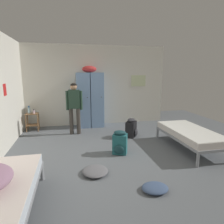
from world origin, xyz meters
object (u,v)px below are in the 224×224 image
(bed_right, at_px, (190,134))
(lotion_bottle, at_px, (34,112))
(backpack_teal, at_px, (120,143))
(person_traveler, at_px, (74,104))
(water_bottle, at_px, (29,110))
(backpack_black, at_px, (132,128))
(clothes_pile_denim, at_px, (155,188))
(clothes_pile_grey, at_px, (95,171))
(locker_bank, at_px, (90,99))
(shelf_unit, at_px, (32,120))

(bed_right, distance_m, lotion_bottle, 4.65)
(lotion_bottle, xyz_separation_m, backpack_teal, (2.22, -2.34, -0.37))
(person_traveler, relative_size, water_bottle, 6.47)
(person_traveler, height_order, backpack_teal, person_traveler)
(water_bottle, distance_m, backpack_black, 3.30)
(clothes_pile_denim, bearing_deg, water_bottle, 122.84)
(bed_right, xyz_separation_m, clothes_pile_denim, (-1.58, -1.49, -0.33))
(lotion_bottle, height_order, clothes_pile_grey, lotion_bottle)
(person_traveler, xyz_separation_m, backpack_black, (1.60, -0.63, -0.67))
(lotion_bottle, xyz_separation_m, clothes_pile_grey, (1.54, -3.14, -0.58))
(backpack_black, height_order, clothes_pile_denim, backpack_black)
(person_traveler, xyz_separation_m, clothes_pile_denim, (1.14, -3.29, -0.88))
(lotion_bottle, distance_m, backpack_teal, 3.24)
(person_traveler, height_order, lotion_bottle, person_traveler)
(lotion_bottle, distance_m, clothes_pile_denim, 4.60)
(bed_right, distance_m, clothes_pile_denim, 2.19)
(locker_bank, xyz_separation_m, person_traveler, (-0.55, -0.78, -0.04))
(shelf_unit, relative_size, bed_right, 0.30)
(clothes_pile_denim, bearing_deg, clothes_pile_grey, 138.84)
(lotion_bottle, bearing_deg, clothes_pile_denim, -58.34)
(water_bottle, bearing_deg, backpack_teal, -45.36)
(clothes_pile_grey, bearing_deg, backpack_black, 55.39)
(shelf_unit, bearing_deg, water_bottle, 165.96)
(locker_bank, xyz_separation_m, clothes_pile_grey, (-0.27, -3.33, -0.92))
(clothes_pile_denim, bearing_deg, person_traveler, 109.07)
(person_traveler, relative_size, backpack_teal, 2.81)
(bed_right, relative_size, person_traveler, 1.23)
(shelf_unit, bearing_deg, clothes_pile_grey, -63.14)
(shelf_unit, height_order, clothes_pile_denim, shelf_unit)
(locker_bank, distance_m, bed_right, 3.43)
(backpack_teal, relative_size, clothes_pile_denim, 1.28)
(shelf_unit, xyz_separation_m, person_traveler, (1.33, -0.63, 0.59))
(bed_right, relative_size, clothes_pile_grey, 3.66)
(locker_bank, height_order, clothes_pile_grey, locker_bank)
(bed_right, relative_size, water_bottle, 7.96)
(locker_bank, relative_size, lotion_bottle, 14.88)
(bed_right, xyz_separation_m, water_bottle, (-4.13, 2.46, 0.30))
(bed_right, bearing_deg, person_traveler, 146.37)
(clothes_pile_grey, bearing_deg, backpack_teal, 49.58)
(backpack_black, distance_m, clothes_pile_denim, 2.71)
(clothes_pile_grey, distance_m, clothes_pile_denim, 1.14)
(bed_right, bearing_deg, shelf_unit, 148.90)
(backpack_teal, height_order, clothes_pile_denim, backpack_teal)
(backpack_teal, distance_m, clothes_pile_denim, 1.57)
(water_bottle, height_order, backpack_black, water_bottle)
(water_bottle, bearing_deg, bed_right, -30.81)
(locker_bank, height_order, person_traveler, locker_bank)
(person_traveler, xyz_separation_m, lotion_bottle, (-1.26, 0.59, -0.30))
(clothes_pile_grey, bearing_deg, person_traveler, 96.28)
(shelf_unit, distance_m, clothes_pile_denim, 4.65)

